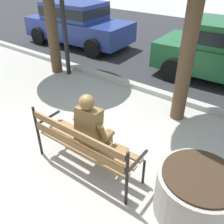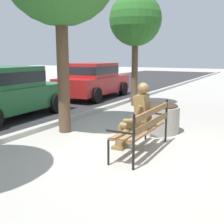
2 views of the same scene
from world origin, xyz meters
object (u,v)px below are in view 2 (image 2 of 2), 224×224
Objects in this scene: park_bench at (144,126)px; street_tree_far_corner at (135,20)px; parked_car_green at (4,91)px; bronze_statue_seated at (136,118)px; concrete_planter at (158,118)px; parked_car_red at (93,79)px.

street_tree_far_corner is at bearing 26.34° from park_bench.
parked_car_green is (-4.00, 2.44, -2.29)m from street_tree_far_corner.
bronze_statue_seated is at bearing -155.44° from street_tree_far_corner.
bronze_statue_seated is 4.72m from parked_car_green.
park_bench is 0.25m from bronze_statue_seated.
parked_car_green is at bearing 148.55° from street_tree_far_corner.
street_tree_far_corner is at bearing 33.16° from concrete_planter.
concrete_planter is (1.60, 0.10, -0.33)m from bronze_statue_seated.
street_tree_far_corner reaches higher than park_bench.
parked_car_red is at bearing 38.85° from bronze_statue_seated.
parked_car_green is (-0.78, 4.55, 0.50)m from concrete_planter.
concrete_planter is 6.19m from parked_car_red.
street_tree_far_corner reaches higher than parked_car_green.
parked_car_green is 1.00× the size of parked_car_red.
street_tree_far_corner is (4.87, 2.41, 2.59)m from park_bench.
parked_car_green reaches higher than park_bench.
concrete_planter is 4.64m from parked_car_green.
park_bench is 0.43× the size of parked_car_red.
street_tree_far_corner is (4.81, 2.20, 2.46)m from bronze_statue_seated.
parked_car_green is (0.82, 4.64, 0.17)m from bronze_statue_seated.
bronze_statue_seated is at bearing -176.49° from concrete_planter.
street_tree_far_corner is 0.99× the size of parked_car_green.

